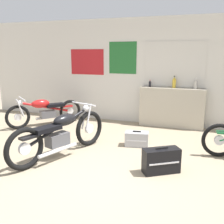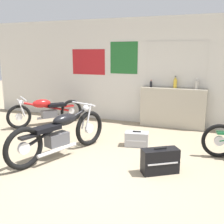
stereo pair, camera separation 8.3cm
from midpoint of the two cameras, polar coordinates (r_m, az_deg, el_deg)
name	(u,v)px [view 1 (the left image)]	position (r m, az deg, el deg)	size (l,w,h in m)	color
ground_plane	(97,180)	(4.15, -3.91, -14.59)	(24.00, 24.00, 0.00)	gray
wall_back	(150,72)	(7.09, 7.85, 8.69)	(10.00, 0.07, 2.80)	silver
sill_counter	(172,108)	(6.94, 12.50, 0.94)	(1.64, 0.28, 1.02)	#B7AD99
bottle_leftmost	(150,84)	(6.95, 7.92, 6.11)	(0.06, 0.06, 0.18)	black
bottle_left_center	(174,83)	(6.86, 13.04, 6.26)	(0.09, 0.09, 0.31)	gold
bottle_center	(196,84)	(6.81, 17.40, 5.81)	(0.09, 0.09, 0.27)	#B7B2A8
motorcycle_black	(61,134)	(4.97, -11.62, -4.63)	(0.93, 2.15, 0.93)	black
motorcycle_red	(45,111)	(7.17, -14.68, 0.26)	(1.34, 1.62, 0.79)	black
hard_case_black	(161,161)	(4.37, 10.11, -10.38)	(0.62, 0.52, 0.43)	black
hard_case_silver	(137,139)	(5.50, 4.96, -5.85)	(0.52, 0.34, 0.32)	#9E9EA3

